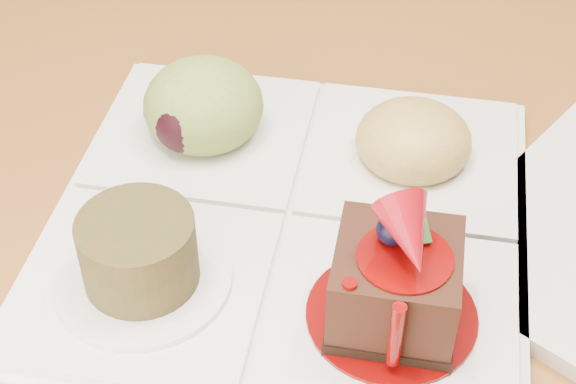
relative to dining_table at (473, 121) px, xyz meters
The scene contains 2 objects.
dining_table is the anchor object (origin of this frame).
sampler_plate 0.27m from the dining_table, 98.79° to the right, with size 0.37×0.37×0.11m.
Camera 1 is at (0.16, -0.59, 1.14)m, focal length 55.00 mm.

